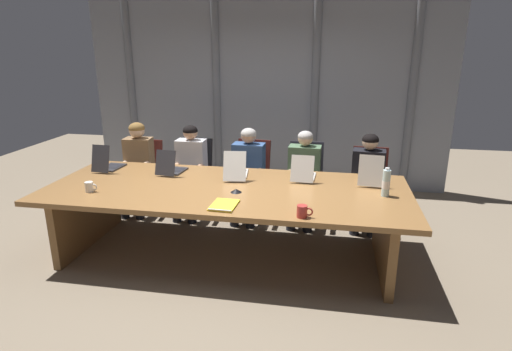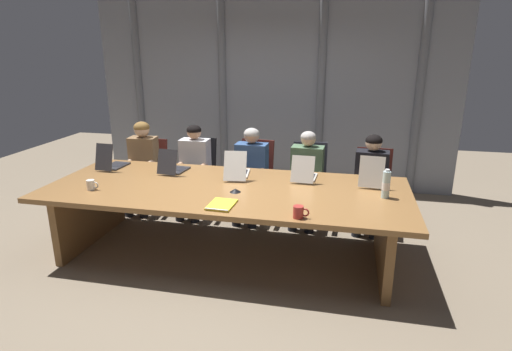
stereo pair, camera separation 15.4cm
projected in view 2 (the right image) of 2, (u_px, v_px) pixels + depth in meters
The scene contains 23 objects.
ground_plane at pixel (228, 254), 4.49m from camera, with size 10.96×10.96×0.00m, color #7F705B.
conference_table at pixel (226, 201), 4.32m from camera, with size 3.66×1.47×0.75m.
curtain_backdrop at pixel (271, 94), 6.40m from camera, with size 5.48×0.17×2.84m.
laptop_left_end at pixel (112, 163), 4.92m from camera, with size 0.24×0.42×0.32m.
laptop_left_mid at pixel (173, 167), 4.76m from camera, with size 0.27×0.40×0.29m.
laptop_center at pixel (237, 171), 4.61m from camera, with size 0.30×0.51×0.31m.
laptop_right_mid at pixel (304, 174), 4.50m from camera, with size 0.26×0.41×0.29m.
laptop_right_end at pixel (372, 179), 4.34m from camera, with size 0.28×0.43×0.33m.
office_chair_left_end at pixel (148, 181), 5.81m from camera, with size 0.60×0.60×0.90m.
office_chair_left_mid at pixel (197, 184), 5.66m from camera, with size 0.60×0.60×0.95m.
office_chair_center at pixel (253, 188), 5.50m from camera, with size 0.60×0.60×0.96m.
office_chair_right_mid at pixel (308, 191), 5.36m from camera, with size 0.60×0.60×0.95m.
office_chair_right_end at pixel (371, 197), 5.20m from camera, with size 0.60×0.60×0.92m.
person_left_end at pixel (142, 161), 5.56m from camera, with size 0.39×0.56×1.18m.
person_left_mid at pixel (193, 165), 5.42m from camera, with size 0.38×0.55×1.16m.
person_center at pixel (250, 169), 5.27m from camera, with size 0.41×0.55×1.15m.
person_right_mid at pixel (306, 173), 5.12m from camera, with size 0.41×0.56×1.14m.
person_right_end at pixel (371, 177), 4.97m from camera, with size 0.43×0.57×1.13m.
water_bottle_primary at pixel (386, 185), 3.94m from camera, with size 0.07×0.07×0.28m.
coffee_mug_near at pixel (299, 212), 3.50m from camera, with size 0.14×0.09×0.11m.
coffee_mug_far at pixel (91, 185), 4.18m from camera, with size 0.13×0.08×0.10m.
conference_mic_left_side at pixel (235, 190), 4.12m from camera, with size 0.11×0.11×0.04m, color black.
spiral_notepad at pixel (222, 205), 3.78m from camera, with size 0.23×0.31×0.03m.
Camera 2 is at (1.16, -3.88, 2.13)m, focal length 29.53 mm.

